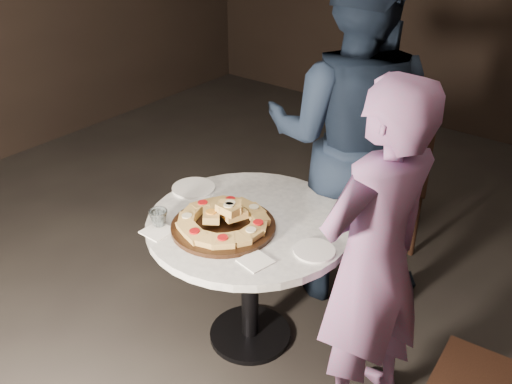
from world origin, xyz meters
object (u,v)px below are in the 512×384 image
at_px(diner_teal, 373,262).
at_px(water_glass, 159,218).
at_px(focaccia_pile, 224,218).
at_px(diner_navy, 349,137).
at_px(serving_board, 223,226).
at_px(table, 250,244).
at_px(chair_far, 392,172).

bearing_deg(diner_teal, water_glass, -55.20).
bearing_deg(focaccia_pile, water_glass, -145.64).
xyz_separation_m(focaccia_pile, diner_navy, (0.17, 0.83, 0.16)).
bearing_deg(focaccia_pile, diner_navy, 78.64).
bearing_deg(serving_board, table, 68.90).
distance_m(chair_far, diner_teal, 1.37).
bearing_deg(diner_navy, water_glass, 45.89).
distance_m(diner_navy, diner_teal, 0.90).
relative_size(table, chair_far, 1.29).
height_order(serving_board, focaccia_pile, focaccia_pile).
distance_m(serving_board, focaccia_pile, 0.04).
xyz_separation_m(table, chair_far, (0.15, 1.24, -0.07)).
bearing_deg(diner_navy, serving_board, 57.20).
height_order(focaccia_pile, chair_far, chair_far).
relative_size(focaccia_pile, diner_teal, 0.27).
relative_size(serving_board, diner_navy, 0.25).
distance_m(focaccia_pile, chair_far, 1.41).
bearing_deg(chair_far, focaccia_pile, 60.33).
bearing_deg(water_glass, chair_far, 73.70).
height_order(focaccia_pile, water_glass, focaccia_pile).
xyz_separation_m(table, focaccia_pile, (-0.05, -0.13, 0.19)).
relative_size(focaccia_pile, chair_far, 0.47).
distance_m(focaccia_pile, diner_teal, 0.71).
relative_size(water_glass, diner_navy, 0.05).
distance_m(table, chair_far, 1.25).
relative_size(water_glass, chair_far, 0.10).
bearing_deg(focaccia_pile, diner_teal, 9.43).
relative_size(table, serving_board, 2.45).
bearing_deg(water_glass, diner_navy, 67.36).
bearing_deg(serving_board, chair_far, 81.67).
bearing_deg(table, water_glass, -135.27).
xyz_separation_m(serving_board, focaccia_pile, (0.00, 0.00, 0.04)).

